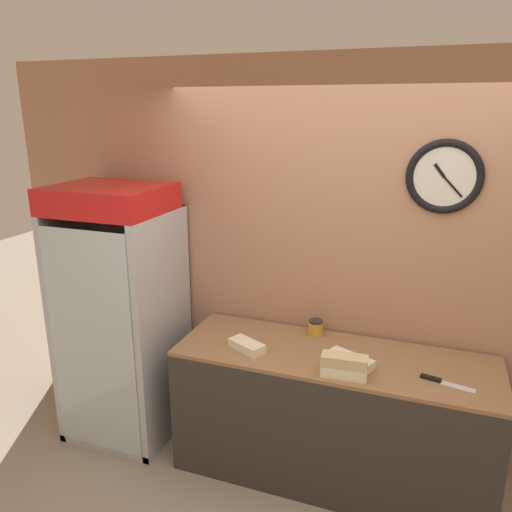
{
  "coord_description": "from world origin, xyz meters",
  "views": [
    {
      "loc": [
        0.51,
        -1.93,
        2.37
      ],
      "look_at": [
        -0.53,
        0.91,
        1.46
      ],
      "focal_mm": 35.0,
      "sensor_mm": 36.0,
      "label": 1
    }
  ],
  "objects_px": {
    "sandwich_stack_middle": "(344,361)",
    "sandwich_stack_bottom": "(344,371)",
    "beverage_cooler": "(124,300)",
    "sandwich_flat_left": "(351,360)",
    "chefs_knife": "(440,381)",
    "condiment_jar": "(316,328)",
    "sandwich_flat_right": "(247,346)"
  },
  "relations": [
    {
      "from": "sandwich_stack_middle",
      "to": "sandwich_stack_bottom",
      "type": "bearing_deg",
      "value": 0.0
    },
    {
      "from": "beverage_cooler",
      "to": "sandwich_flat_left",
      "type": "xyz_separation_m",
      "value": [
        1.67,
        -0.11,
        -0.12
      ]
    },
    {
      "from": "sandwich_stack_bottom",
      "to": "chefs_knife",
      "type": "height_order",
      "value": "sandwich_stack_bottom"
    },
    {
      "from": "sandwich_stack_middle",
      "to": "condiment_jar",
      "type": "relative_size",
      "value": 2.52
    },
    {
      "from": "beverage_cooler",
      "to": "chefs_knife",
      "type": "xyz_separation_m",
      "value": [
        2.18,
        -0.15,
        -0.14
      ]
    },
    {
      "from": "beverage_cooler",
      "to": "sandwich_stack_bottom",
      "type": "relative_size",
      "value": 6.95
    },
    {
      "from": "sandwich_flat_left",
      "to": "condiment_jar",
      "type": "xyz_separation_m",
      "value": [
        -0.3,
        0.32,
        0.02
      ]
    },
    {
      "from": "sandwich_stack_bottom",
      "to": "sandwich_flat_right",
      "type": "xyz_separation_m",
      "value": [
        -0.64,
        0.11,
        -0.0
      ]
    },
    {
      "from": "sandwich_stack_bottom",
      "to": "condiment_jar",
      "type": "height_order",
      "value": "condiment_jar"
    },
    {
      "from": "beverage_cooler",
      "to": "sandwich_stack_middle",
      "type": "distance_m",
      "value": 1.68
    },
    {
      "from": "beverage_cooler",
      "to": "sandwich_stack_bottom",
      "type": "xyz_separation_m",
      "value": [
        1.66,
        -0.27,
        -0.11
      ]
    },
    {
      "from": "sandwich_flat_right",
      "to": "chefs_knife",
      "type": "distance_m",
      "value": 1.16
    },
    {
      "from": "beverage_cooler",
      "to": "sandwich_flat_right",
      "type": "height_order",
      "value": "beverage_cooler"
    },
    {
      "from": "sandwich_stack_middle",
      "to": "sandwich_flat_left",
      "type": "bearing_deg",
      "value": 85.38
    },
    {
      "from": "sandwich_stack_bottom",
      "to": "chefs_knife",
      "type": "bearing_deg",
      "value": 13.34
    },
    {
      "from": "sandwich_stack_middle",
      "to": "sandwich_flat_right",
      "type": "distance_m",
      "value": 0.66
    },
    {
      "from": "sandwich_stack_middle",
      "to": "sandwich_flat_right",
      "type": "height_order",
      "value": "sandwich_stack_middle"
    },
    {
      "from": "sandwich_stack_middle",
      "to": "chefs_knife",
      "type": "bearing_deg",
      "value": 13.34
    },
    {
      "from": "sandwich_stack_bottom",
      "to": "sandwich_flat_left",
      "type": "distance_m",
      "value": 0.16
    },
    {
      "from": "sandwich_stack_middle",
      "to": "condiment_jar",
      "type": "bearing_deg",
      "value": 120.45
    },
    {
      "from": "sandwich_flat_right",
      "to": "sandwich_stack_bottom",
      "type": "bearing_deg",
      "value": -9.88
    },
    {
      "from": "sandwich_stack_bottom",
      "to": "sandwich_stack_middle",
      "type": "xyz_separation_m",
      "value": [
        0.0,
        0.0,
        0.07
      ]
    },
    {
      "from": "chefs_knife",
      "to": "sandwich_stack_middle",
      "type": "bearing_deg",
      "value": -166.66
    },
    {
      "from": "beverage_cooler",
      "to": "sandwich_flat_right",
      "type": "xyz_separation_m",
      "value": [
        1.02,
        -0.16,
        -0.11
      ]
    },
    {
      "from": "sandwich_stack_middle",
      "to": "sandwich_flat_left",
      "type": "relative_size",
      "value": 0.9
    },
    {
      "from": "sandwich_flat_left",
      "to": "sandwich_flat_right",
      "type": "xyz_separation_m",
      "value": [
        -0.66,
        -0.05,
        0.0
      ]
    },
    {
      "from": "sandwich_stack_middle",
      "to": "sandwich_flat_right",
      "type": "relative_size",
      "value": 1.02
    },
    {
      "from": "sandwich_stack_bottom",
      "to": "chefs_knife",
      "type": "relative_size",
      "value": 0.9
    },
    {
      "from": "beverage_cooler",
      "to": "sandwich_flat_left",
      "type": "distance_m",
      "value": 1.68
    },
    {
      "from": "sandwich_flat_right",
      "to": "sandwich_stack_middle",
      "type": "bearing_deg",
      "value": -9.88
    },
    {
      "from": "sandwich_flat_left",
      "to": "chefs_knife",
      "type": "height_order",
      "value": "sandwich_flat_left"
    },
    {
      "from": "sandwich_flat_left",
      "to": "condiment_jar",
      "type": "bearing_deg",
      "value": 132.66
    }
  ]
}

